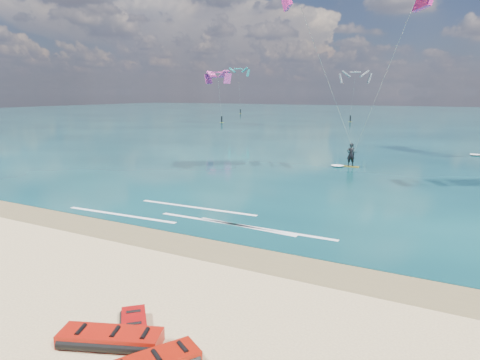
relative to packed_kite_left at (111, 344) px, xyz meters
The scene contains 8 objects.
ground 44.40m from the packed_kite_left, 97.11° to the left, with size 320.00×320.00×0.00m, color tan.
wet_sand_strip 8.95m from the packed_kite_left, 127.92° to the left, with size 320.00×2.40×0.01m, color brown.
sea 108.20m from the packed_kite_left, 92.91° to the left, with size 320.00×200.00×0.04m, color #082930.
packed_kite_left is the anchor object (origin of this frame).
packed_kite_mid 0.75m from the packed_kite_left, 78.53° to the left, with size 2.09×0.97×0.35m, color #A60C0B, non-canonical shape.
kitesurfer_main 27.18m from the packed_kite_left, 90.57° to the left, with size 10.08×11.10×16.66m.
shoreline_foam 11.29m from the packed_kite_left, 111.23° to the left, with size 14.82×3.66×0.01m.
distant_kites 87.37m from the packed_kite_left, 103.55° to the left, with size 89.22×39.29×13.03m.
Camera 1 is at (13.15, -11.32, 6.42)m, focal length 32.00 mm.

